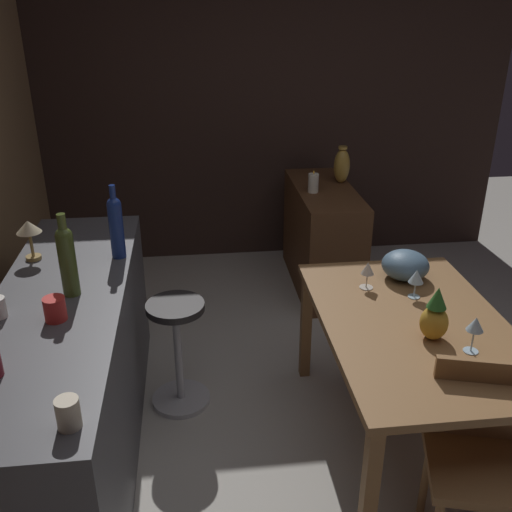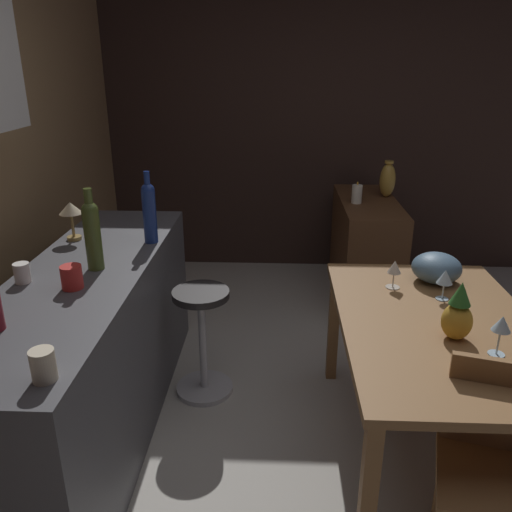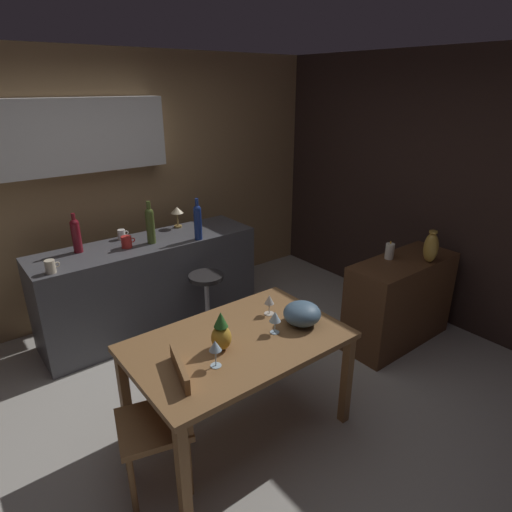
{
  "view_description": "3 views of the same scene",
  "coord_description": "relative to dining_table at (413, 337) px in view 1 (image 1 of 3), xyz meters",
  "views": [
    {
      "loc": [
        -2.3,
        0.83,
        2.18
      ],
      "look_at": [
        0.56,
        0.49,
        0.85
      ],
      "focal_mm": 40.14,
      "sensor_mm": 36.0,
      "label": 1
    },
    {
      "loc": [
        -2.13,
        0.53,
        1.85
      ],
      "look_at": [
        0.66,
        0.65,
        0.78
      ],
      "focal_mm": 35.93,
      "sensor_mm": 36.0,
      "label": 2
    },
    {
      "loc": [
        -1.42,
        -2.17,
        2.28
      ],
      "look_at": [
        0.77,
        0.64,
        0.85
      ],
      "focal_mm": 30.25,
      "sensor_mm": 36.0,
      "label": 3
    }
  ],
  "objects": [
    {
      "name": "wine_glass_left",
      "position": [
        -0.27,
        -0.15,
        0.22
      ],
      "size": [
        0.07,
        0.07,
        0.17
      ],
      "color": "silver",
      "rests_on": "dining_table"
    },
    {
      "name": "kitchen_counter",
      "position": [
        0.15,
        1.68,
        -0.21
      ],
      "size": [
        2.1,
        0.6,
        0.9
      ],
      "primitive_type": "cube",
      "color": "#4C4C51",
      "rests_on": "ground_plane"
    },
    {
      "name": "vase_brass",
      "position": [
        1.97,
        -0.13,
        0.3
      ],
      "size": [
        0.12,
        0.12,
        0.29
      ],
      "color": "#B78C38",
      "rests_on": "sideboard_cabinet"
    },
    {
      "name": "wine_glass_right",
      "position": [
        0.24,
        -0.08,
        0.2
      ],
      "size": [
        0.08,
        0.08,
        0.16
      ],
      "color": "silver",
      "rests_on": "dining_table"
    },
    {
      "name": "wall_side_right",
      "position": [
        2.59,
        0.51,
        0.64
      ],
      "size": [
        0.1,
        4.4,
        2.6
      ],
      "primitive_type": "cube",
      "color": "#33231E",
      "rests_on": "ground_plane"
    },
    {
      "name": "wine_glass_center",
      "position": [
        0.37,
        0.13,
        0.19
      ],
      "size": [
        0.07,
        0.07,
        0.15
      ],
      "color": "silver",
      "rests_on": "dining_table"
    },
    {
      "name": "cup_cream",
      "position": [
        -0.74,
        1.47,
        0.3
      ],
      "size": [
        0.11,
        0.08,
        0.11
      ],
      "color": "beige",
      "rests_on": "kitchen_counter"
    },
    {
      "name": "sideboard_cabinet",
      "position": [
        1.85,
        0.02,
        -0.25
      ],
      "size": [
        1.1,
        0.44,
        0.82
      ],
      "primitive_type": "cube",
      "color": "#56351E",
      "rests_on": "ground_plane"
    },
    {
      "name": "fruit_bowl",
      "position": [
        0.46,
        -0.11,
        0.16
      ],
      "size": [
        0.26,
        0.26,
        0.16
      ],
      "primitive_type": "ellipsoid",
      "color": "slate",
      "rests_on": "dining_table"
    },
    {
      "name": "pineapple_centerpiece",
      "position": [
        -0.14,
        -0.02,
        0.19
      ],
      "size": [
        0.13,
        0.13,
        0.26
      ],
      "color": "gold",
      "rests_on": "dining_table"
    },
    {
      "name": "cup_red",
      "position": [
        -0.05,
        1.64,
        0.3
      ],
      "size": [
        0.13,
        0.09,
        0.11
      ],
      "color": "red",
      "rests_on": "kitchen_counter"
    },
    {
      "name": "pillar_candle_tall",
      "position": [
        1.77,
        0.13,
        0.23
      ],
      "size": [
        0.08,
        0.08,
        0.17
      ],
      "color": "white",
      "rests_on": "sideboard_cabinet"
    },
    {
      "name": "wine_bottle_cobalt",
      "position": [
        0.57,
        1.44,
        0.43
      ],
      "size": [
        0.07,
        0.07,
        0.4
      ],
      "color": "navy",
      "rests_on": "kitchen_counter"
    },
    {
      "name": "ground_plane",
      "position": [
        0.04,
        0.21,
        -0.66
      ],
      "size": [
        9.0,
        9.0,
        0.0
      ],
      "primitive_type": "plane",
      "color": "#B7B2A8"
    },
    {
      "name": "bar_stool",
      "position": [
        0.47,
        1.16,
        -0.31
      ],
      "size": [
        0.34,
        0.34,
        0.65
      ],
      "color": "#262323",
      "rests_on": "ground_plane"
    },
    {
      "name": "wine_bottle_olive",
      "position": [
        0.18,
        1.62,
        0.43
      ],
      "size": [
        0.08,
        0.08,
        0.4
      ],
      "color": "#475623",
      "rests_on": "kitchen_counter"
    },
    {
      "name": "dining_table",
      "position": [
        0.0,
        0.0,
        0.0
      ],
      "size": [
        1.39,
        0.88,
        0.74
      ],
      "color": "olive",
      "rests_on": "ground_plane"
    },
    {
      "name": "counter_lamp",
      "position": [
        0.6,
        1.88,
        0.41
      ],
      "size": [
        0.13,
        0.13,
        0.22
      ],
      "color": "#A58447",
      "rests_on": "kitchen_counter"
    },
    {
      "name": "chair_near_window",
      "position": [
        -0.59,
        -0.07,
        -0.18
      ],
      "size": [
        0.49,
        0.49,
        0.84
      ],
      "color": "olive",
      "rests_on": "ground_plane"
    }
  ]
}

